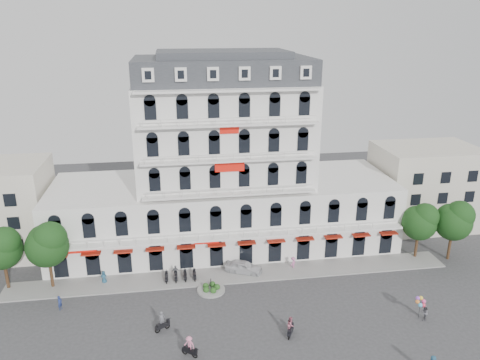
% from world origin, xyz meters
% --- Properties ---
extents(ground, '(120.00, 120.00, 0.00)m').
position_xyz_m(ground, '(0.00, 0.00, 0.00)').
color(ground, '#38383A').
rests_on(ground, ground).
extents(sidewalk, '(53.00, 4.00, 0.16)m').
position_xyz_m(sidewalk, '(0.00, 9.00, 0.08)').
color(sidewalk, gray).
rests_on(sidewalk, ground).
extents(main_building, '(45.00, 15.00, 25.80)m').
position_xyz_m(main_building, '(0.00, 18.00, 9.96)').
color(main_building, silver).
rests_on(main_building, ground).
extents(flank_building_east, '(14.00, 10.00, 12.00)m').
position_xyz_m(flank_building_east, '(30.00, 20.00, 6.00)').
color(flank_building_east, beige).
rests_on(flank_building_east, ground).
extents(traffic_island, '(3.20, 3.20, 1.60)m').
position_xyz_m(traffic_island, '(-3.00, 6.00, 0.26)').
color(traffic_island, gray).
rests_on(traffic_island, ground).
extents(parked_scooter_row, '(4.40, 1.80, 1.10)m').
position_xyz_m(parked_scooter_row, '(-6.35, 8.80, 0.00)').
color(parked_scooter_row, black).
rests_on(parked_scooter_row, ground).
extents(tree_west_outer, '(4.50, 4.48, 7.76)m').
position_xyz_m(tree_west_outer, '(-25.95, 9.98, 5.35)').
color(tree_west_outer, '#382314').
rests_on(tree_west_outer, ground).
extents(tree_west_inner, '(4.76, 4.76, 8.25)m').
position_xyz_m(tree_west_inner, '(-20.95, 9.48, 5.68)').
color(tree_west_inner, '#382314').
rests_on(tree_west_inner, ground).
extents(tree_east_inner, '(4.40, 4.37, 7.57)m').
position_xyz_m(tree_east_inner, '(24.05, 9.98, 5.21)').
color(tree_east_inner, '#382314').
rests_on(tree_east_inner, ground).
extents(tree_east_outer, '(4.65, 4.65, 8.05)m').
position_xyz_m(tree_east_outer, '(28.05, 8.98, 5.55)').
color(tree_east_outer, '#382314').
rests_on(tree_east_outer, ground).
extents(parked_car, '(4.90, 3.47, 1.55)m').
position_xyz_m(parked_car, '(1.32, 9.50, 0.77)').
color(parked_car, silver).
rests_on(parked_car, ground).
extents(rider_west, '(1.54, 1.05, 2.18)m').
position_xyz_m(rider_west, '(-8.42, -0.45, 0.98)').
color(rider_west, black).
rests_on(rider_west, ground).
extents(rider_southwest, '(1.01, 1.56, 2.16)m').
position_xyz_m(rider_southwest, '(3.95, -3.12, 1.10)').
color(rider_southwest, black).
rests_on(rider_southwest, ground).
extents(rider_center, '(1.45, 1.16, 2.13)m').
position_xyz_m(rider_center, '(-5.94, -4.58, 1.12)').
color(rider_center, black).
rests_on(rider_center, ground).
extents(pedestrian_left, '(0.80, 0.54, 1.59)m').
position_xyz_m(pedestrian_left, '(-15.23, 9.50, 0.79)').
color(pedestrian_left, '#234F6A').
rests_on(pedestrian_left, ground).
extents(pedestrian_mid, '(0.98, 0.48, 1.62)m').
position_xyz_m(pedestrian_mid, '(-6.90, 9.50, 0.81)').
color(pedestrian_mid, slate).
rests_on(pedestrian_mid, ground).
extents(pedestrian_right, '(1.15, 1.13, 1.59)m').
position_xyz_m(pedestrian_right, '(7.53, 9.50, 0.79)').
color(pedestrian_right, '#C2669C').
rests_on(pedestrian_right, ground).
extents(pedestrian_far, '(0.59, 0.69, 1.60)m').
position_xyz_m(pedestrian_far, '(-19.23, 4.85, 0.80)').
color(pedestrian_far, navy).
rests_on(pedestrian_far, ground).
extents(balloon_vendor, '(1.48, 1.36, 2.45)m').
position_xyz_m(balloon_vendor, '(18.05, -2.55, 1.26)').
color(balloon_vendor, slate).
rests_on(balloon_vendor, ground).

